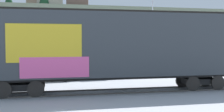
{
  "coord_description": "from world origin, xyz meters",
  "views": [
    {
      "loc": [
        -4.77,
        -16.4,
        3.06
      ],
      "look_at": [
        -0.32,
        1.59,
        2.09
      ],
      "focal_mm": 45.32,
      "sensor_mm": 36.0,
      "label": 1
    }
  ],
  "objects": [
    {
      "name": "flagpole",
      "position": [
        6.43,
        10.61,
        5.74
      ],
      "size": [
        1.39,
        0.64,
        9.06
      ],
      "color": "silver",
      "rests_on": "ground_plane"
    },
    {
      "name": "freight_car",
      "position": [
        -0.45,
        -0.0,
        2.8
      ],
      "size": [
        17.66,
        3.34,
        4.94
      ],
      "color": "#33383D",
      "rests_on": "ground_plane"
    },
    {
      "name": "parked_car_black",
      "position": [
        0.02,
        6.38,
        0.79
      ],
      "size": [
        4.77,
        2.23,
        1.6
      ],
      "color": "black",
      "rests_on": "ground_plane"
    },
    {
      "name": "parked_car_tan",
      "position": [
        -4.78,
        5.79,
        0.89
      ],
      "size": [
        4.6,
        2.1,
        1.82
      ],
      "color": "#9E8966",
      "rests_on": "ground_plane"
    },
    {
      "name": "hillside",
      "position": [
        -0.04,
        58.59,
        5.27
      ],
      "size": [
        130.43,
        35.66,
        15.3
      ],
      "color": "slate",
      "rests_on": "ground_plane"
    },
    {
      "name": "ground_plane",
      "position": [
        0.0,
        0.0,
        0.0
      ],
      "size": [
        260.0,
        260.0,
        0.0
      ],
      "primitive_type": "plane",
      "color": "#B2B5BC"
    },
    {
      "name": "track",
      "position": [
        -2.74,
        0.07,
        0.04
      ],
      "size": [
        60.02,
        4.07,
        0.08
      ],
      "color": "#4C4742",
      "rests_on": "ground_plane"
    }
  ]
}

